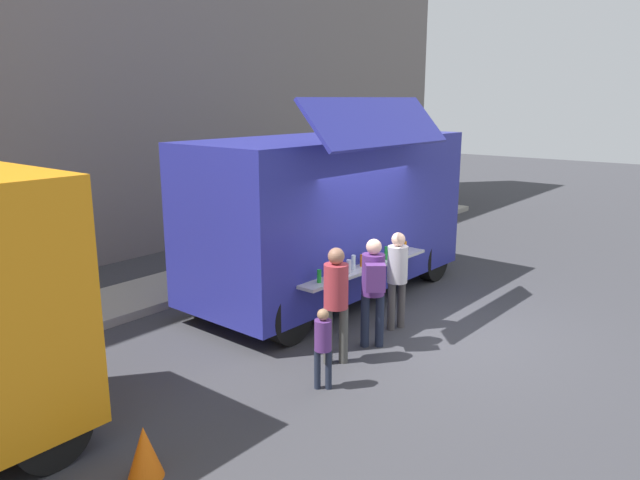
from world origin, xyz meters
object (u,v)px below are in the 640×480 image
(food_truck_main, at_px, (331,212))
(child_near_queue, at_px, (323,342))
(trash_bin, at_px, (357,221))
(customer_front_ordering, at_px, (397,272))
(traffic_cone_orange, at_px, (145,452))
(customer_mid_with_backpack, at_px, (373,282))
(customer_rear_waiting, at_px, (336,295))

(food_truck_main, xyz_separation_m, child_near_queue, (-3.05, -2.22, -0.98))
(trash_bin, relative_size, customer_front_ordering, 0.61)
(child_near_queue, bearing_deg, food_truck_main, -0.28)
(traffic_cone_orange, bearing_deg, customer_mid_with_backpack, 0.28)
(traffic_cone_orange, relative_size, customer_rear_waiting, 0.33)
(trash_bin, height_order, customer_front_ordering, customer_front_ordering)
(customer_front_ordering, bearing_deg, child_near_queue, 116.95)
(customer_mid_with_backpack, bearing_deg, customer_rear_waiting, 132.66)
(traffic_cone_orange, xyz_separation_m, customer_mid_with_backpack, (4.08, 0.02, 0.75))
(trash_bin, bearing_deg, traffic_cone_orange, -156.25)
(food_truck_main, xyz_separation_m, trash_bin, (4.19, 2.32, -1.15))
(customer_front_ordering, bearing_deg, customer_rear_waiting, 109.07)
(trash_bin, relative_size, customer_mid_with_backpack, 0.58)
(customer_front_ordering, xyz_separation_m, customer_mid_with_backpack, (-0.88, -0.12, 0.06))
(trash_bin, height_order, customer_rear_waiting, customer_rear_waiting)
(food_truck_main, height_order, customer_mid_with_backpack, food_truck_main)
(child_near_queue, bearing_deg, trash_bin, -4.21)
(customer_front_ordering, xyz_separation_m, customer_rear_waiting, (-1.67, -0.02, 0.05))
(traffic_cone_orange, bearing_deg, food_truck_main, 19.55)
(customer_mid_with_backpack, height_order, customer_rear_waiting, customer_rear_waiting)
(trash_bin, xyz_separation_m, child_near_queue, (-7.24, -4.54, 0.16))
(food_truck_main, relative_size, child_near_queue, 5.32)
(trash_bin, relative_size, customer_rear_waiting, 0.58)
(customer_front_ordering, height_order, child_near_queue, customer_front_ordering)
(customer_front_ordering, height_order, customer_rear_waiting, customer_rear_waiting)
(traffic_cone_orange, relative_size, child_near_queue, 0.50)
(customer_front_ordering, xyz_separation_m, child_near_queue, (-2.40, -0.37, -0.31))
(customer_rear_waiting, bearing_deg, child_near_queue, 157.31)
(trash_bin, distance_m, customer_rear_waiting, 7.77)
(customer_mid_with_backpack, bearing_deg, customer_front_ordering, -31.97)
(customer_rear_waiting, relative_size, child_near_queue, 1.55)
(customer_rear_waiting, distance_m, child_near_queue, 0.88)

